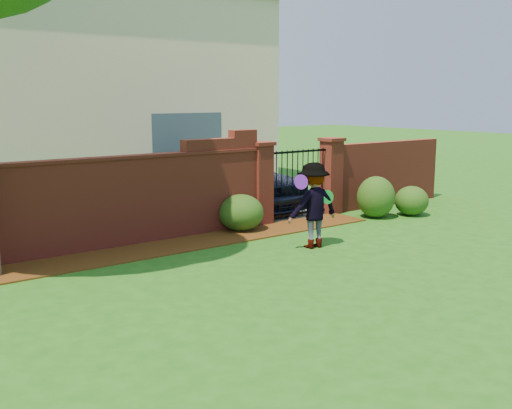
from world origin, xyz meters
TOP-DOWN VIEW (x-y plane):
  - ground at (0.00, 0.00)m, footprint 80.00×80.00m
  - mulch_bed at (-0.95, 3.34)m, footprint 11.10×1.08m
  - brick_wall at (-2.01, 4.00)m, footprint 8.70×0.31m
  - brick_wall_return at (6.60, 4.00)m, footprint 4.00×0.25m
  - pillar_left at (2.40, 4.00)m, footprint 0.50×0.50m
  - pillar_right at (4.60, 4.00)m, footprint 0.50×0.50m
  - iron_gate at (3.50, 4.00)m, footprint 1.78×0.03m
  - driveway at (3.50, 8.00)m, footprint 3.20×8.00m
  - house at (1.00, 12.00)m, footprint 12.40×6.40m
  - car at (3.08, 5.91)m, footprint 2.06×4.88m
  - shrub_left at (1.63, 3.70)m, footprint 0.98×0.98m
  - shrub_middle at (5.07, 2.94)m, footprint 0.91×0.91m
  - shrub_right at (5.98, 2.59)m, footprint 0.82×0.82m
  - man at (1.87, 1.66)m, footprint 1.13×0.73m
  - frisbee_purple at (1.46, 1.58)m, footprint 0.29×0.15m
  - frisbee_green at (2.11, 1.54)m, footprint 0.28×0.11m

SIDE VIEW (x-z plane):
  - ground at x=0.00m, z-range -0.01..0.00m
  - driveway at x=3.50m, z-range 0.00..0.01m
  - mulch_bed at x=-0.95m, z-range 0.00..0.03m
  - shrub_right at x=5.98m, z-range 0.00..0.73m
  - shrub_left at x=1.63m, z-range 0.00..0.80m
  - shrub_middle at x=5.07m, z-range 0.00..1.00m
  - man at x=1.87m, z-range 0.00..1.64m
  - car at x=3.08m, z-range 0.00..1.65m
  - brick_wall_return at x=6.60m, z-range 0.00..1.70m
  - iron_gate at x=3.50m, z-range 0.05..1.65m
  - brick_wall at x=-2.01m, z-range -0.15..2.01m
  - pillar_left at x=2.40m, z-range 0.02..1.90m
  - pillar_right at x=4.60m, z-range 0.02..1.90m
  - frisbee_green at x=2.11m, z-range 0.84..1.12m
  - frisbee_purple at x=1.46m, z-range 1.18..1.46m
  - house at x=1.00m, z-range 0.01..6.31m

